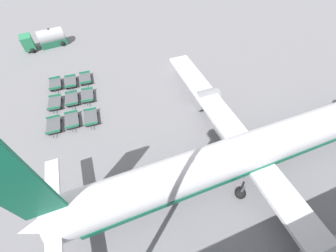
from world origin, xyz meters
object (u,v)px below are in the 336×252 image
baggage_dolly_row_mid_a_col_c (72,120)px  baggage_dolly_row_mid_b_col_c (91,118)px  baggage_dolly_row_near_col_c (54,125)px  baggage_dolly_row_mid_b_col_b (87,96)px  airplane (261,147)px  fuel_tanker_primary (47,39)px  baggage_dolly_row_near_col_b (55,103)px  baggage_dolly_row_mid_a_col_b (72,99)px  baggage_dolly_row_mid_a_col_a (71,82)px  baggage_dolly_row_near_col_a (55,84)px  baggage_dolly_row_mid_b_col_a (85,79)px

baggage_dolly_row_mid_a_col_c → baggage_dolly_row_mid_b_col_c: (0.40, 2.40, 0.00)m
baggage_dolly_row_near_col_c → baggage_dolly_row_mid_b_col_b: (-4.29, 4.82, 0.00)m
airplane → fuel_tanker_primary: bearing=-149.7°
baggage_dolly_row_near_col_b → baggage_dolly_row_mid_a_col_b: same height
fuel_tanker_primary → baggage_dolly_row_mid_a_col_c: fuel_tanker_primary is taller
fuel_tanker_primary → baggage_dolly_row_mid_b_col_c: (23.02, 4.91, -0.89)m
baggage_dolly_row_near_col_b → baggage_dolly_row_near_col_c: 4.40m
airplane → baggage_dolly_row_mid_a_col_a: 28.84m
baggage_dolly_row_near_col_b → baggage_dolly_row_mid_a_col_c: (4.34, 2.01, 0.00)m
airplane → baggage_dolly_row_mid_a_col_a: size_ratio=13.10×
baggage_dolly_row_mid_a_col_a → baggage_dolly_row_mid_a_col_c: size_ratio=1.01×
fuel_tanker_primary → baggage_dolly_row_near_col_a: size_ratio=2.24×
baggage_dolly_row_near_col_b → baggage_dolly_row_mid_a_col_b: 2.34m
fuel_tanker_primary → baggage_dolly_row_near_col_b: fuel_tanker_primary is taller
baggage_dolly_row_near_col_c → baggage_dolly_row_mid_b_col_c: bearing=85.8°
baggage_dolly_row_mid_a_col_c → baggage_dolly_row_mid_b_col_b: 4.94m
baggage_dolly_row_near_col_b → baggage_dolly_row_mid_b_col_b: same height
baggage_dolly_row_near_col_c → baggage_dolly_row_mid_b_col_b: size_ratio=0.99×
fuel_tanker_primary → baggage_dolly_row_mid_a_col_a: 14.46m
fuel_tanker_primary → baggage_dolly_row_mid_a_col_a: (14.12, 2.98, -0.89)m
airplane → baggage_dolly_row_near_col_c: size_ratio=13.14×
fuel_tanker_primary → baggage_dolly_row_mid_b_col_b: bearing=15.4°
baggage_dolly_row_mid_a_col_b → baggage_dolly_row_mid_b_col_b: 2.21m
baggage_dolly_row_near_col_a → baggage_dolly_row_mid_a_col_c: bearing=11.5°
baggage_dolly_row_near_col_a → baggage_dolly_row_mid_b_col_c: same height
baggage_dolly_row_near_col_b → baggage_dolly_row_mid_b_col_b: (0.10, 4.55, 0.00)m
airplane → baggage_dolly_row_mid_a_col_c: airplane is taller
baggage_dolly_row_near_col_c → baggage_dolly_row_mid_a_col_c: 2.28m
baggage_dolly_row_mid_b_col_a → baggage_dolly_row_mid_a_col_a: bearing=-88.1°
airplane → baggage_dolly_row_near_col_c: airplane is taller
airplane → baggage_dolly_row_mid_b_col_a: size_ratio=13.10×
baggage_dolly_row_mid_a_col_a → baggage_dolly_row_mid_a_col_b: (4.20, -0.13, 0.00)m
baggage_dolly_row_near_col_c → baggage_dolly_row_near_col_a: bearing=176.9°
baggage_dolly_row_mid_a_col_a → baggage_dolly_row_mid_b_col_c: size_ratio=1.00×
baggage_dolly_row_near_col_b → baggage_dolly_row_mid_b_col_c: size_ratio=1.00×
baggage_dolly_row_mid_a_col_c → airplane: bearing=53.7°
baggage_dolly_row_near_col_c → baggage_dolly_row_mid_b_col_b: same height
fuel_tanker_primary → baggage_dolly_row_mid_b_col_b: (18.39, 5.05, -0.89)m
baggage_dolly_row_mid_a_col_c → baggage_dolly_row_mid_b_col_a: bearing=162.2°
baggage_dolly_row_mid_a_col_a → baggage_dolly_row_mid_b_col_c: same height
baggage_dolly_row_near_col_a → baggage_dolly_row_mid_a_col_c: 9.01m
baggage_dolly_row_mid_a_col_c → baggage_dolly_row_mid_b_col_b: same height
baggage_dolly_row_near_col_a → baggage_dolly_row_near_col_b: 4.49m
fuel_tanker_primary → baggage_dolly_row_mid_b_col_a: size_ratio=2.22×
baggage_dolly_row_mid_a_col_b → baggage_dolly_row_mid_b_col_b: bearing=88.2°
baggage_dolly_row_mid_a_col_b → baggage_dolly_row_mid_b_col_c: 5.14m
baggage_dolly_row_near_col_b → baggage_dolly_row_mid_a_col_a: same height
baggage_dolly_row_near_col_b → baggage_dolly_row_mid_b_col_b: size_ratio=1.00×
baggage_dolly_row_mid_a_col_c → baggage_dolly_row_mid_b_col_c: bearing=80.6°
airplane → baggage_dolly_row_mid_b_col_a: 27.52m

